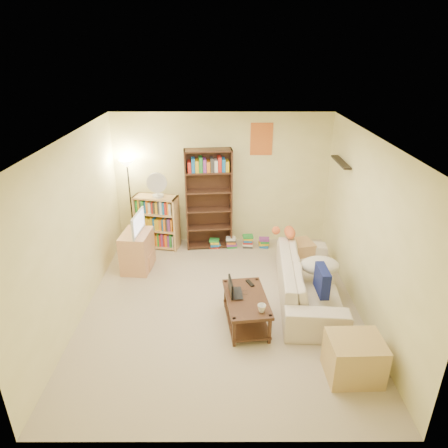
# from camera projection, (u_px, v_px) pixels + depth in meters

# --- Properties ---
(room) EXTENTS (4.50, 4.54, 2.52)m
(room) POSITION_uv_depth(u_px,v_px,m) (221.00, 204.00, 5.31)
(room) COLOR #C5AD94
(room) RESTS_ON ground
(sofa) EXTENTS (2.30, 1.17, 0.64)m
(sofa) POSITION_uv_depth(u_px,v_px,m) (308.00, 280.00, 6.03)
(sofa) COLOR beige
(sofa) RESTS_ON ground
(navy_pillow) EXTENTS (0.14, 0.42, 0.38)m
(navy_pillow) POSITION_uv_depth(u_px,v_px,m) (322.00, 280.00, 5.48)
(navy_pillow) COLOR navy
(navy_pillow) RESTS_ON sofa
(cream_blanket) EXTENTS (0.59, 0.42, 0.25)m
(cream_blanket) POSITION_uv_depth(u_px,v_px,m) (320.00, 266.00, 5.98)
(cream_blanket) COLOR beige
(cream_blanket) RESTS_ON sofa
(tabby_cat) EXTENTS (0.50, 0.21, 0.17)m
(tabby_cat) POSITION_uv_depth(u_px,v_px,m) (287.00, 232.00, 6.65)
(tabby_cat) COLOR orange
(tabby_cat) RESTS_ON sofa
(coffee_table) EXTENTS (0.66, 1.04, 0.44)m
(coffee_table) POSITION_uv_depth(u_px,v_px,m) (246.00, 307.00, 5.47)
(coffee_table) COLOR #492E1C
(coffee_table) RESTS_ON ground
(laptop) EXTENTS (0.34, 0.25, 0.02)m
(laptop) POSITION_uv_depth(u_px,v_px,m) (241.00, 293.00, 5.47)
(laptop) COLOR black
(laptop) RESTS_ON coffee_table
(laptop_screen) EXTENTS (0.05, 0.33, 0.22)m
(laptop_screen) POSITION_uv_depth(u_px,v_px,m) (231.00, 287.00, 5.41)
(laptop_screen) COLOR white
(laptop_screen) RESTS_ON laptop
(mug) EXTENTS (0.17, 0.17, 0.10)m
(mug) POSITION_uv_depth(u_px,v_px,m) (262.00, 308.00, 5.10)
(mug) COLOR white
(mug) RESTS_ON coffee_table
(tv_remote) EXTENTS (0.12, 0.18, 0.02)m
(tv_remote) POSITION_uv_depth(u_px,v_px,m) (250.00, 283.00, 5.71)
(tv_remote) COLOR black
(tv_remote) RESTS_ON coffee_table
(tv_stand) EXTENTS (0.51, 0.67, 0.68)m
(tv_stand) POSITION_uv_depth(u_px,v_px,m) (137.00, 251.00, 6.84)
(tv_stand) COLOR tan
(tv_stand) RESTS_ON ground
(television) EXTENTS (0.65, 0.20, 0.37)m
(television) POSITION_uv_depth(u_px,v_px,m) (134.00, 223.00, 6.63)
(television) COLOR black
(television) RESTS_ON tv_stand
(tall_bookshelf) EXTENTS (0.88, 0.37, 1.90)m
(tall_bookshelf) POSITION_uv_depth(u_px,v_px,m) (209.00, 198.00, 7.34)
(tall_bookshelf) COLOR #48291B
(tall_bookshelf) RESTS_ON ground
(short_bookshelf) EXTENTS (0.85, 0.47, 1.03)m
(short_bookshelf) POSITION_uv_depth(u_px,v_px,m) (157.00, 222.00, 7.53)
(short_bookshelf) COLOR tan
(short_bookshelf) RESTS_ON ground
(desk_fan) EXTENTS (0.37, 0.21, 0.46)m
(desk_fan) POSITION_uv_depth(u_px,v_px,m) (157.00, 185.00, 7.19)
(desk_fan) COLOR silver
(desk_fan) RESTS_ON short_bookshelf
(floor_lamp) EXTENTS (0.29, 0.29, 1.69)m
(floor_lamp) POSITION_uv_depth(u_px,v_px,m) (128.00, 178.00, 7.29)
(floor_lamp) COLOR black
(floor_lamp) RESTS_ON ground
(side_table) EXTENTS (0.50, 0.50, 0.48)m
(side_table) POSITION_uv_depth(u_px,v_px,m) (300.00, 254.00, 6.95)
(side_table) COLOR tan
(side_table) RESTS_ON ground
(end_cabinet) EXTENTS (0.63, 0.53, 0.51)m
(end_cabinet) POSITION_uv_depth(u_px,v_px,m) (354.00, 358.00, 4.60)
(end_cabinet) COLOR tan
(end_cabinet) RESTS_ON ground
(book_stacks) EXTENTS (1.16, 0.18, 0.25)m
(book_stacks) POSITION_uv_depth(u_px,v_px,m) (240.00, 242.00, 7.67)
(book_stacks) COLOR red
(book_stacks) RESTS_ON ground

